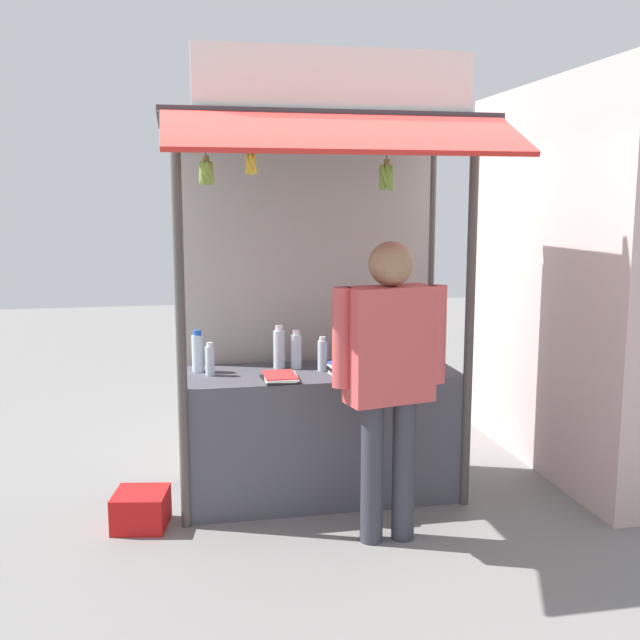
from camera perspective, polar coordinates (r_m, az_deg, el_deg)
ground_plane at (r=5.30m, az=0.00°, el=-13.20°), size 20.00×20.00×0.00m
stall_counter at (r=5.15m, az=0.00°, el=-8.69°), size 1.84×0.69×0.88m
stall_structure at (r=5.01m, az=-0.22°, el=5.85°), size 2.04×1.51×2.88m
water_bottle_mid_left at (r=5.10m, az=-1.84°, el=-2.35°), size 0.07×0.07×0.27m
water_bottle_left at (r=4.95m, az=-8.42°, el=-3.05°), size 0.06×0.06×0.22m
water_bottle_center at (r=5.27m, az=8.55°, el=-2.15°), size 0.07×0.07×0.25m
water_bottle_front_right at (r=5.06m, az=-9.35°, el=-2.46°), size 0.08×0.08×0.28m
water_bottle_far_left at (r=5.11m, az=-3.13°, el=-2.16°), size 0.08×0.08×0.30m
water_bottle_right at (r=5.02m, az=0.19°, el=-2.69°), size 0.07×0.07×0.23m
magazine_stack_back_left at (r=4.78m, az=-3.08°, el=-4.41°), size 0.23×0.30×0.04m
magazine_stack_far_right at (r=4.89m, az=2.34°, el=-3.87°), size 0.26×0.31×0.08m
banana_bunch_inner_left at (r=4.38m, az=-8.71°, el=11.09°), size 0.11×0.11×0.30m
banana_bunch_leftmost at (r=4.40m, az=-5.30°, el=11.88°), size 0.09×0.09×0.24m
banana_bunch_rightmost at (r=4.56m, az=5.11°, el=10.87°), size 0.11×0.11×0.33m
vendor_person at (r=4.33m, az=5.33°, el=-3.41°), size 0.68×0.32×1.79m
plastic_crate at (r=4.91m, az=-13.54°, el=-13.91°), size 0.37×0.37×0.22m
neighbour_wall at (r=5.83m, az=16.87°, el=3.04°), size 0.20×2.40×2.87m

